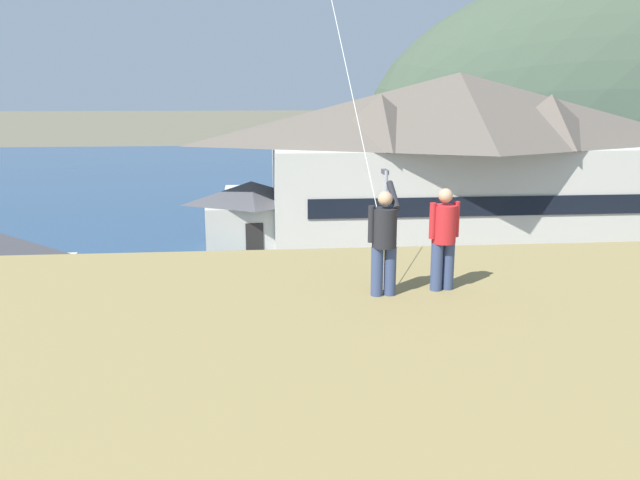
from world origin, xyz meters
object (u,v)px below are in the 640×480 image
object	(u,v)px
parked_car_mid_row_near	(60,408)
person_companion	(444,236)
storage_shed_waterside	(252,214)
parked_car_lone_by_shed	(218,317)
person_kite_flyer	(384,239)
wharf_dock	(281,210)
harbor_lodge	(457,158)
parked_car_back_row_left	(565,364)
moored_boat_wharfside	(237,203)
parked_car_front_row_silver	(425,370)
moored_boat_outer_mooring	(328,212)
parking_light_pole	(385,229)

from	to	relation	value
parked_car_mid_row_near	person_companion	xyz separation A→B (m)	(9.01, -7.59, 6.68)
storage_shed_waterside	parked_car_lone_by_shed	distance (m)	16.21
person_companion	person_kite_flyer	bearing A→B (deg)	-168.96
wharf_dock	person_kite_flyer	size ratio (longest dim) A/B	7.83
harbor_lodge	person_kite_flyer	bearing A→B (deg)	-109.18
wharf_dock	parked_car_back_row_left	world-z (taller)	parked_car_back_row_left
moored_boat_wharfside	parked_car_back_row_left	distance (m)	37.01
storage_shed_waterside	parked_car_lone_by_shed	xyz separation A→B (m)	(-1.26, -16.11, -1.21)
person_companion	parked_car_front_row_silver	bearing A→B (deg)	76.13
moored_boat_outer_mooring	parked_car_front_row_silver	bearing A→B (deg)	-89.90
moored_boat_wharfside	parking_light_pole	bearing A→B (deg)	-73.25
harbor_lodge	moored_boat_wharfside	size ratio (longest dim) A/B	2.91
parked_car_mid_row_near	parked_car_front_row_silver	xyz separation A→B (m)	(11.26, 1.53, 0.00)
moored_boat_wharfside	person_kite_flyer	distance (m)	45.05
person_kite_flyer	parked_car_front_row_silver	bearing A→B (deg)	70.49
moored_boat_outer_mooring	parked_car_mid_row_near	world-z (taller)	moored_boat_outer_mooring
storage_shed_waterside	parked_car_mid_row_near	xyz separation A→B (m)	(-5.36, -23.42, -1.21)
moored_boat_outer_mooring	parked_car_front_row_silver	world-z (taller)	moored_boat_outer_mooring
parked_car_mid_row_near	parked_car_lone_by_shed	bearing A→B (deg)	60.73
harbor_lodge	parked_car_lone_by_shed	distance (m)	20.65
harbor_lodge	storage_shed_waterside	world-z (taller)	harbor_lodge
harbor_lodge	parked_car_front_row_silver	world-z (taller)	harbor_lodge
moored_boat_wharfside	parked_car_lone_by_shed	size ratio (longest dim) A/B	1.91
wharf_dock	parked_car_back_row_left	size ratio (longest dim) A/B	3.35
wharf_dock	person_companion	distance (m)	43.08
harbor_lodge	parked_car_mid_row_near	distance (m)	28.66
harbor_lodge	parking_light_pole	xyz separation A→B (m)	(-6.55, -10.72, -2.07)
moored_boat_wharfside	person_kite_flyer	world-z (taller)	person_kite_flyer
parked_car_back_row_left	parked_car_mid_row_near	size ratio (longest dim) A/B	1.01
parked_car_mid_row_near	moored_boat_outer_mooring	bearing A→B (deg)	70.63
harbor_lodge	parked_car_back_row_left	xyz separation A→B (m)	(-2.10, -20.04, -4.86)
harbor_lodge	person_kite_flyer	xyz separation A→B (m)	(-10.23, -29.40, 1.83)
moored_boat_outer_mooring	moored_boat_wharfside	bearing A→B (deg)	147.37
harbor_lodge	moored_boat_wharfside	distance (m)	21.28
person_companion	parked_car_back_row_left	bearing A→B (deg)	52.29
parking_light_pole	person_kite_flyer	xyz separation A→B (m)	(-3.68, -18.68, 3.90)
person_companion	parking_light_pole	bearing A→B (deg)	81.91
parked_car_front_row_silver	person_companion	bearing A→B (deg)	-103.87
moored_boat_outer_mooring	parked_car_back_row_left	size ratio (longest dim) A/B	1.81
wharf_dock	parked_car_mid_row_near	xyz separation A→B (m)	(-7.60, -34.83, 0.71)
person_companion	wharf_dock	bearing A→B (deg)	91.90
parked_car_back_row_left	parked_car_front_row_silver	world-z (taller)	same
parked_car_lone_by_shed	parked_car_mid_row_near	world-z (taller)	same
moored_boat_wharfside	parked_car_back_row_left	bearing A→B (deg)	-70.81
moored_boat_outer_mooring	parked_car_lone_by_shed	size ratio (longest dim) A/B	1.80
parked_car_lone_by_shed	parked_car_back_row_left	world-z (taller)	same
harbor_lodge	parked_car_lone_by_shed	world-z (taller)	harbor_lodge
moored_boat_wharfside	parked_car_lone_by_shed	distance (m)	29.22
wharf_dock	moored_boat_outer_mooring	distance (m)	4.68
wharf_dock	parked_car_lone_by_shed	world-z (taller)	parked_car_lone_by_shed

